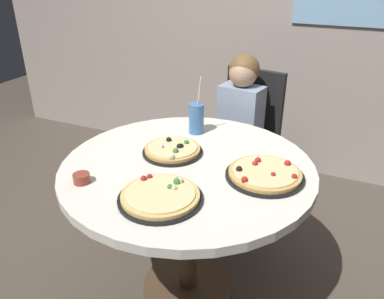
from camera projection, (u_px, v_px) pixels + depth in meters
name	position (u px, v px, depth m)	size (l,w,h in m)	color
ground_plane	(188.00, 285.00, 2.06)	(8.00, 8.00, 0.00)	#4C4238
dining_table	(188.00, 184.00, 1.78)	(1.15, 1.15, 0.75)	silver
chair_wooden	(246.00, 134.00, 2.56)	(0.46, 0.46, 0.95)	black
diner_child	(233.00, 150.00, 2.44)	(0.31, 0.43, 1.08)	#3F4766
pizza_veggie	(173.00, 150.00, 1.82)	(0.29, 0.29, 0.05)	black
pizza_cheese	(161.00, 196.00, 1.46)	(0.33, 0.33, 0.05)	black
pizza_pepperoni	(265.00, 174.00, 1.62)	(0.33, 0.33, 0.05)	black
soda_cup	(196.00, 118.00, 2.01)	(0.08, 0.08, 0.31)	#3F72B2
sauce_bowl	(82.00, 178.00, 1.58)	(0.07, 0.07, 0.04)	brown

